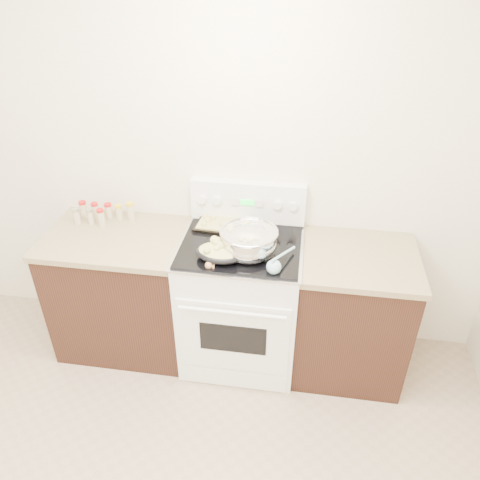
# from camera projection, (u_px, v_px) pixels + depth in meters

# --- Properties ---
(room_shell) EXTENTS (4.10, 3.60, 2.75)m
(room_shell) POSITION_uv_depth(u_px,v_px,m) (52.00, 278.00, 1.37)
(room_shell) COLOR silver
(room_shell) RESTS_ON ground
(counter_left) EXTENTS (0.93, 0.67, 0.92)m
(counter_left) POSITION_uv_depth(u_px,v_px,m) (125.00, 290.00, 3.30)
(counter_left) COLOR black
(counter_left) RESTS_ON ground
(counter_right) EXTENTS (0.73, 0.67, 0.92)m
(counter_right) POSITION_uv_depth(u_px,v_px,m) (350.00, 312.00, 3.10)
(counter_right) COLOR black
(counter_right) RESTS_ON ground
(kitchen_range) EXTENTS (0.78, 0.73, 1.22)m
(kitchen_range) POSITION_uv_depth(u_px,v_px,m) (241.00, 299.00, 3.17)
(kitchen_range) COLOR white
(kitchen_range) RESTS_ON ground
(mixing_bowl) EXTENTS (0.45, 0.45, 0.20)m
(mixing_bowl) POSITION_uv_depth(u_px,v_px,m) (249.00, 242.00, 2.79)
(mixing_bowl) COLOR silver
(mixing_bowl) RESTS_ON kitchen_range
(roasting_pan) EXTENTS (0.31, 0.23, 0.12)m
(roasting_pan) POSITION_uv_depth(u_px,v_px,m) (220.00, 251.00, 2.76)
(roasting_pan) COLOR black
(roasting_pan) RESTS_ON kitchen_range
(baking_sheet) EXTENTS (0.37, 0.27, 0.06)m
(baking_sheet) POSITION_uv_depth(u_px,v_px,m) (223.00, 224.00, 3.09)
(baking_sheet) COLOR black
(baking_sheet) RESTS_ON kitchen_range
(wooden_spoon) EXTENTS (0.06, 0.26, 0.04)m
(wooden_spoon) POSITION_uv_depth(u_px,v_px,m) (211.00, 262.00, 2.74)
(wooden_spoon) COLOR tan
(wooden_spoon) RESTS_ON kitchen_range
(blue_ladle) EXTENTS (0.15, 0.27, 0.11)m
(blue_ladle) POSITION_uv_depth(u_px,v_px,m) (275.00, 266.00, 2.66)
(blue_ladle) COLOR #8ABACD
(blue_ladle) RESTS_ON kitchen_range
(spice_jars) EXTENTS (0.39, 0.16, 0.13)m
(spice_jars) POSITION_uv_depth(u_px,v_px,m) (102.00, 213.00, 3.18)
(spice_jars) COLOR #BFB28C
(spice_jars) RESTS_ON counter_left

